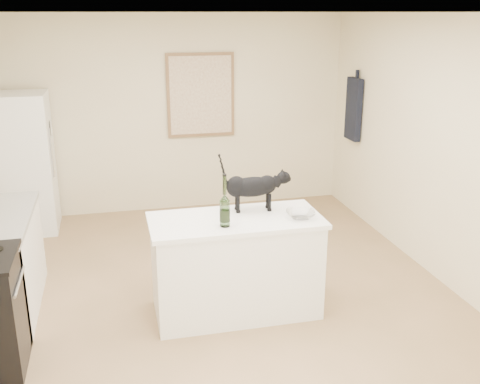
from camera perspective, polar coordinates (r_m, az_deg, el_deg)
name	(u,v)px	position (r m, az deg, el deg)	size (l,w,h in m)	color
floor	(221,301)	(5.35, -1.97, -11.11)	(5.50, 5.50, 0.00)	#9B7652
ceiling	(217,12)	(4.67, -2.33, 17.97)	(5.50, 5.50, 0.00)	white
wall_back	(179,115)	(7.50, -6.33, 7.90)	(4.50, 4.50, 0.00)	beige
wall_front	(350,342)	(2.43, 11.25, -14.83)	(4.50, 4.50, 0.00)	beige
wall_right	(449,154)	(5.72, 20.60, 3.68)	(5.50, 5.50, 0.00)	beige
island_base	(236,268)	(5.00, -0.43, -7.76)	(1.44, 0.67, 0.86)	white
island_top	(236,220)	(4.82, -0.44, -2.94)	(1.50, 0.70, 0.04)	white
left_cabinets	(0,267)	(5.45, -23.41, -7.08)	(0.60, 1.40, 0.86)	white
fridge	(24,164)	(7.23, -21.30, 2.73)	(0.68, 0.68, 1.70)	white
artwork_frame	(201,95)	(7.48, -4.05, 9.87)	(0.90, 0.03, 1.10)	brown
artwork_canvas	(201,95)	(7.46, -4.03, 9.85)	(0.82, 0.00, 1.02)	beige
hanging_garment	(354,109)	(7.42, 11.58, 8.32)	(0.08, 0.34, 0.80)	black
black_cat	(252,189)	(4.94, 1.25, 0.28)	(0.57, 0.17, 0.40)	black
wine_bottle	(225,204)	(4.57, -1.58, -1.20)	(0.08, 0.08, 0.40)	#2C5522
glass_bowl	(301,215)	(4.84, 6.23, -2.31)	(0.25, 0.25, 0.06)	white
fridge_paper	(50,128)	(7.15, -18.88, 6.23)	(0.01, 0.14, 0.18)	white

